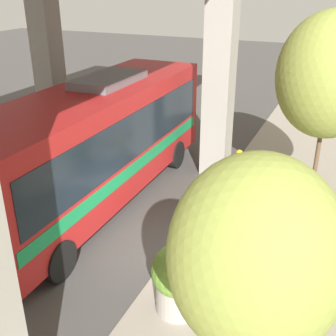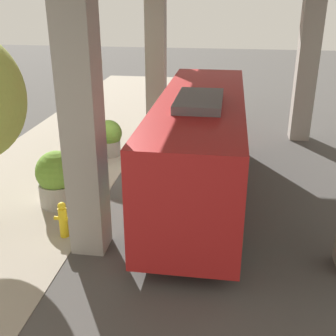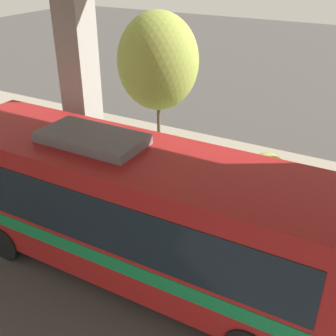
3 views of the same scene
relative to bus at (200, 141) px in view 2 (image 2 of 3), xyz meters
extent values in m
plane|color=#474442|center=(-3.20, 1.74, -2.03)|extent=(80.00, 80.00, 0.00)
cube|color=gray|center=(-6.20, 1.74, -2.02)|extent=(6.00, 40.00, 0.02)
cube|color=#9E998E|center=(-2.70, -3.57, 1.80)|extent=(0.90, 0.90, 7.65)
cube|color=#9E998E|center=(-2.70, 7.05, 1.80)|extent=(0.90, 0.90, 7.65)
cube|color=#9E998E|center=(4.30, 7.05, 1.80)|extent=(0.90, 0.90, 7.65)
cube|color=#B21E1E|center=(0.00, 0.01, -0.05)|extent=(2.67, 10.31, 3.06)
cube|color=#19232D|center=(0.00, 0.01, 0.32)|extent=(2.71, 9.49, 1.35)
cube|color=#198C4C|center=(0.00, 0.01, -0.66)|extent=(2.71, 9.80, 0.37)
cube|color=slate|center=(0.00, -1.03, 1.60)|extent=(1.34, 2.58, 0.24)
cylinder|color=black|center=(-1.26, 3.61, -1.53)|extent=(0.28, 1.00, 1.00)
cylinder|color=black|center=(1.26, 3.61, -1.53)|extent=(0.28, 1.00, 1.00)
cylinder|color=black|center=(-1.26, -3.35, -1.53)|extent=(0.28, 1.00, 1.00)
cylinder|color=black|center=(1.26, -3.35, -1.53)|extent=(0.28, 1.00, 1.00)
cylinder|color=gold|center=(-3.65, -3.21, -1.57)|extent=(0.25, 0.25, 0.93)
sphere|color=gold|center=(-3.65, -3.21, -1.03)|extent=(0.24, 0.24, 0.24)
cylinder|color=gold|center=(-3.83, -3.21, -1.43)|extent=(0.15, 0.11, 0.11)
cylinder|color=gold|center=(-3.46, -3.21, -1.43)|extent=(0.15, 0.11, 0.11)
cylinder|color=#9E998E|center=(-4.90, 1.98, -1.65)|extent=(1.13, 1.13, 0.76)
sphere|color=olive|center=(-4.90, 1.98, -0.90)|extent=(1.35, 1.35, 1.35)
sphere|color=#993F8C|center=(-4.76, 1.87, -1.11)|extent=(0.40, 0.40, 0.40)
cylinder|color=#9E998E|center=(-4.56, -1.27, -1.63)|extent=(1.28, 1.28, 0.80)
sphere|color=olive|center=(-4.56, -1.27, -0.85)|extent=(1.38, 1.38, 1.38)
sphere|color=orange|center=(-4.40, -1.39, -1.05)|extent=(0.45, 0.45, 0.45)
cylinder|color=#9E998E|center=(-4.16, 3.44, -1.69)|extent=(0.95, 0.95, 0.68)
sphere|color=olive|center=(-4.16, 3.44, -1.04)|extent=(1.13, 1.13, 1.13)
sphere|color=orange|center=(-4.04, 3.35, -1.21)|extent=(0.33, 0.33, 0.33)
cylinder|color=brown|center=(-6.08, 5.87, -0.56)|extent=(0.12, 0.12, 2.95)
ellipsoid|color=olive|center=(-6.08, 5.87, 1.53)|extent=(2.05, 2.05, 2.46)
camera|label=1|loc=(-6.76, 9.87, 4.42)|focal=45.00mm
camera|label=2|loc=(0.86, -13.19, 4.56)|focal=45.00mm
camera|label=3|loc=(7.16, 5.03, 5.69)|focal=45.00mm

